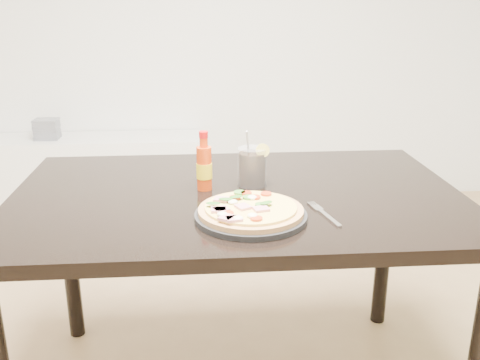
{
  "coord_description": "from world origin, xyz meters",
  "views": [
    {
      "loc": [
        -0.11,
        -1.28,
        1.32
      ],
      "look_at": [
        0.01,
        0.17,
        0.83
      ],
      "focal_mm": 40.0,
      "sensor_mm": 36.0,
      "label": 1
    }
  ],
  "objects": [
    {
      "name": "dining_table",
      "position": [
        0.01,
        0.29,
        0.67
      ],
      "size": [
        1.4,
        0.9,
        0.75
      ],
      "color": "black",
      "rests_on": "ground"
    },
    {
      "name": "fork",
      "position": [
        0.24,
        0.09,
        0.75
      ],
      "size": [
        0.06,
        0.19,
        0.0
      ],
      "rotation": [
        0.0,
        0.0,
        0.23
      ],
      "color": "silver",
      "rests_on": "dining_table"
    },
    {
      "name": "hot_sauce_bottle",
      "position": [
        -0.09,
        0.32,
        0.82
      ],
      "size": [
        0.06,
        0.06,
        0.19
      ],
      "rotation": [
        0.0,
        0.0,
        0.31
      ],
      "color": "red",
      "rests_on": "dining_table"
    },
    {
      "name": "media_console",
      "position": [
        -0.8,
        2.07,
        0.25
      ],
      "size": [
        1.4,
        0.34,
        0.5
      ],
      "primitive_type": "cube",
      "color": "white",
      "rests_on": "ground"
    },
    {
      "name": "pizza",
      "position": [
        0.03,
        0.07,
        0.78
      ],
      "size": [
        0.29,
        0.29,
        0.03
      ],
      "color": "tan",
      "rests_on": "plate"
    },
    {
      "name": "plate",
      "position": [
        0.03,
        0.07,
        0.76
      ],
      "size": [
        0.31,
        0.31,
        0.02
      ],
      "primitive_type": "cylinder",
      "color": "black",
      "rests_on": "dining_table"
    },
    {
      "name": "cola_cup",
      "position": [
        0.06,
        0.35,
        0.81
      ],
      "size": [
        0.1,
        0.09,
        0.18
      ],
      "rotation": [
        0.0,
        0.0,
        -0.01
      ],
      "color": "black",
      "rests_on": "dining_table"
    },
    {
      "name": "cd_stack",
      "position": [
        -1.05,
        2.05,
        0.56
      ],
      "size": [
        0.14,
        0.12,
        0.13
      ],
      "color": "slate",
      "rests_on": "media_console"
    }
  ]
}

